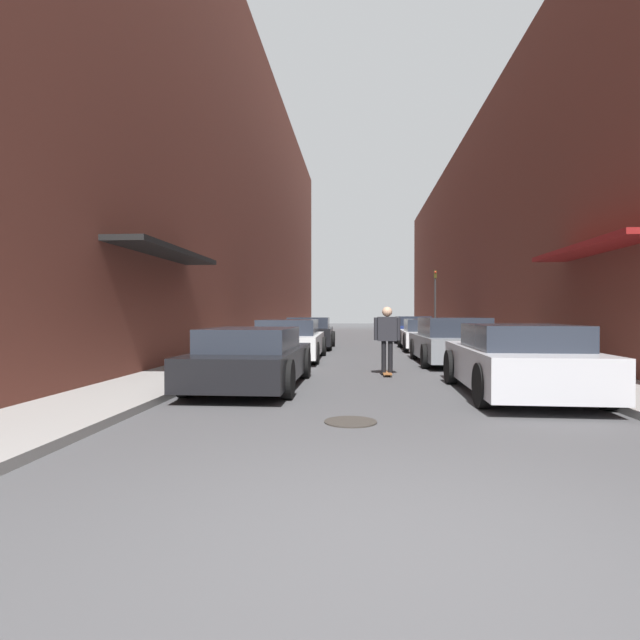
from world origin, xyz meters
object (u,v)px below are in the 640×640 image
parked_car_right_0 (517,360)px  parked_car_right_2 (426,335)px  parked_car_left_1 (290,340)px  parked_car_right_3 (412,330)px  parked_car_left_2 (309,333)px  parked_car_right_1 (452,342)px  traffic_light (435,296)px  manhole_cover (351,422)px  skateboarder (387,333)px  parked_car_left_0 (253,358)px

parked_car_right_0 → parked_car_right_2: bearing=90.6°
parked_car_left_1 → parked_car_right_3: parked_car_right_3 is taller
parked_car_right_0 → parked_car_right_2: parked_car_right_0 is taller
parked_car_right_3 → parked_car_right_2: bearing=-90.1°
parked_car_left_2 → parked_car_right_3: 6.88m
parked_car_right_1 → parked_car_right_2: (0.02, 5.57, -0.03)m
parked_car_right_3 → traffic_light: 4.15m
manhole_cover → traffic_light: traffic_light is taller
parked_car_right_3 → manhole_cover: parked_car_right_3 is taller
parked_car_right_1 → skateboarder: bearing=-124.8°
skateboarder → manhole_cover: skateboarder is taller
parked_car_left_0 → parked_car_left_2: 10.98m
skateboarder → manhole_cover: 5.25m
parked_car_right_1 → parked_car_left_0: bearing=-133.8°
parked_car_left_2 → skateboarder: size_ratio=2.48×
parked_car_right_3 → skateboarder: size_ratio=2.64×
parked_car_left_2 → manhole_cover: (1.96, -14.02, -0.63)m
parked_car_left_2 → parked_car_right_0: parked_car_left_2 is taller
parked_car_left_0 → skateboarder: size_ratio=2.79×
parked_car_left_0 → traffic_light: (6.41, 19.30, 1.87)m
parked_car_left_1 → parked_car_right_1: (4.83, -0.93, 0.03)m
parked_car_right_2 → skateboarder: bearing=-103.5°
parked_car_right_3 → manhole_cover: bearing=-98.4°
parked_car_left_0 → parked_car_left_2: size_ratio=1.12×
skateboarder → parked_car_right_0: bearing=-51.2°
parked_car_right_2 → manhole_cover: bearing=-101.6°
parked_car_right_2 → parked_car_right_1: bearing=-90.2°
parked_car_right_2 → parked_car_right_3: parked_car_right_3 is taller
parked_car_right_0 → traffic_light: size_ratio=1.14×
traffic_light → manhole_cover: bearing=-101.2°
parked_car_left_2 → manhole_cover: size_ratio=5.69×
parked_car_right_1 → skateboarder: (-2.01, -2.88, 0.34)m
parked_car_right_0 → parked_car_right_3: 16.56m
parked_car_right_1 → parked_car_right_2: parked_car_right_1 is taller
parked_car_right_1 → parked_car_right_3: 11.01m
parked_car_left_0 → traffic_light: size_ratio=1.17×
parked_car_right_2 → skateboarder: size_ratio=2.74×
parked_car_right_0 → parked_car_right_2: 11.11m
parked_car_left_2 → parked_car_left_0: bearing=-90.1°
parked_car_left_1 → parked_car_right_3: (4.86, 10.08, 0.03)m
manhole_cover → parked_car_right_0: bearing=40.1°
parked_car_right_3 → traffic_light: traffic_light is taller
parked_car_right_0 → skateboarder: bearing=128.8°
parked_car_right_2 → parked_car_left_2: bearing=174.3°
manhole_cover → parked_car_left_1: bearing=103.1°
traffic_light → parked_car_left_0: bearing=-108.4°
parked_car_left_2 → traffic_light: traffic_light is taller
parked_car_left_0 → parked_car_right_3: bearing=73.3°
parked_car_left_1 → skateboarder: size_ratio=2.95×
parked_car_left_2 → parked_car_right_0: bearing=-67.3°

